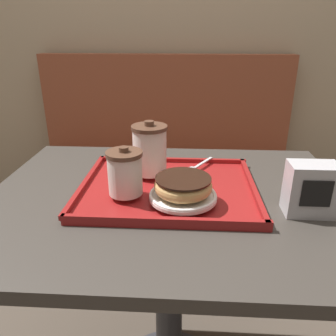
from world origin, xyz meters
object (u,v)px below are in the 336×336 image
Objects in this scene: spoon at (194,167)px; napkin_dispenser at (311,189)px; coffee_cup_front at (125,172)px; donut_chocolate_glazed at (183,185)px; coffee_cup_rear at (150,149)px.

napkin_dispenser is at bearing 85.05° from spoon.
coffee_cup_front is 0.87× the size of donut_chocolate_glazed.
donut_chocolate_glazed is (0.09, -0.15, -0.03)m from coffee_cup_rear.
napkin_dispenser is at bearing -2.03° from donut_chocolate_glazed.
coffee_cup_front is at bearing -14.86° from spoon.
spoon is at bearing 80.68° from donut_chocolate_glazed.
coffee_cup_rear is 1.08× the size of donut_chocolate_glazed.
donut_chocolate_glazed is 1.07× the size of spoon.
coffee_cup_front is 0.23m from spoon.
donut_chocolate_glazed is 0.18m from spoon.
coffee_cup_rear is at bearing 157.10° from napkin_dispenser.
spoon is (0.12, 0.03, -0.06)m from coffee_cup_rear.
coffee_cup_rear is at bearing 121.97° from donut_chocolate_glazed.
donut_chocolate_glazed is 0.28m from napkin_dispenser.
napkin_dispenser is at bearing -22.90° from coffee_cup_rear.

